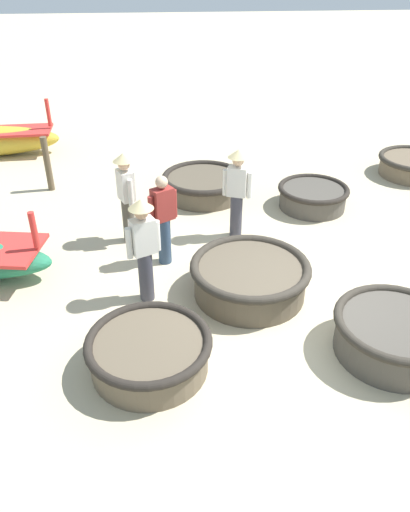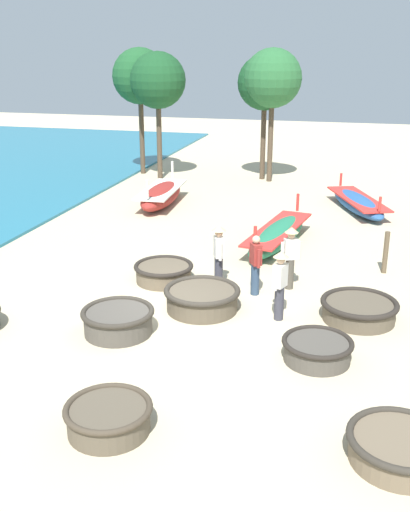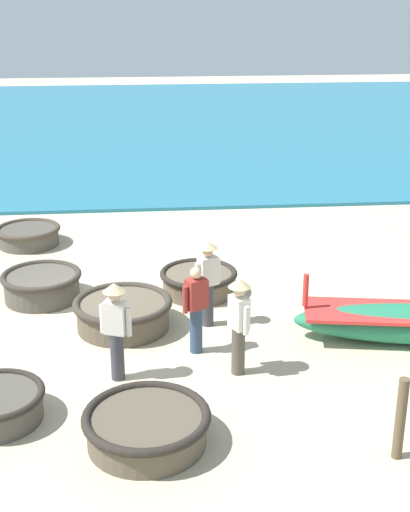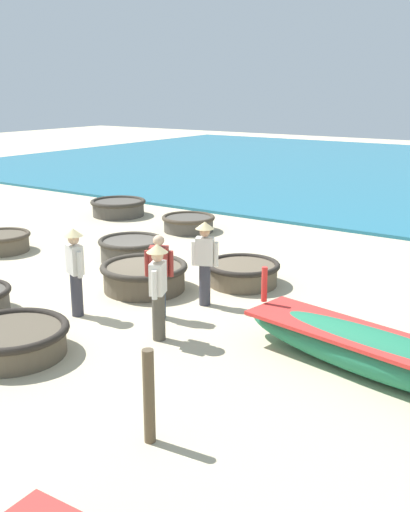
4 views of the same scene
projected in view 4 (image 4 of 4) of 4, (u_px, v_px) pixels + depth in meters
ground_plane at (134, 278)px, 13.39m from camera, size 80.00×80.00×0.00m
coracle_center at (188, 223)px, 17.71m from camera, size 1.57×1.57×0.46m
coracle_beside_post at (243, 272)px, 12.90m from camera, size 1.60×1.60×0.50m
coracle_far_right at (13, 339)px, 9.48m from camera, size 1.79×1.79×0.49m
coracle_far_left at (144, 275)px, 12.56m from camera, size 1.84×1.84×0.57m
coracle_nearest at (118, 207)px, 19.85m from camera, size 1.83×1.83×0.53m
coracle_weathered at (132, 249)px, 14.64m from camera, size 1.62×1.62×0.57m
coracle_upturned at (2, 241)px, 15.52m from camera, size 1.47×1.47×0.49m
long_boat_ochre_hull at (378, 353)px, 8.78m from camera, size 1.76×4.78×1.22m
fisherman_by_coracle at (205, 258)px, 11.50m from camera, size 0.36×0.49×1.67m
fisherman_standing_right at (75, 266)px, 10.95m from camera, size 0.36×0.50×1.67m
fisherman_hauling at (159, 274)px, 10.89m from camera, size 0.36×0.47×1.57m
fisherman_crouching at (158, 286)px, 9.88m from camera, size 0.49×0.36×1.67m
mooring_post_mid_beach at (149, 396)px, 7.06m from camera, size 0.14×0.14×1.20m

